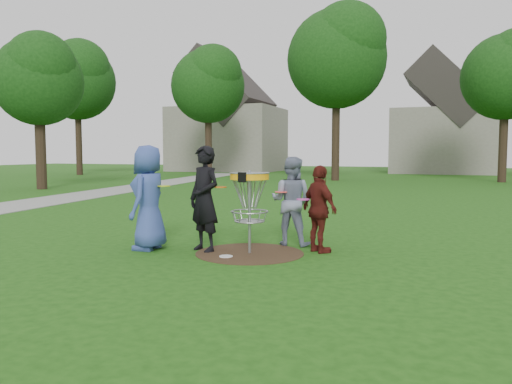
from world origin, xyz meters
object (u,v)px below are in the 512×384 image
(player_black, at_px, (204,199))
(disc_golf_basket, at_px, (250,192))
(player_blue, at_px, (149,197))
(player_maroon, at_px, (320,209))
(player_grey, at_px, (291,201))

(player_black, xyz_separation_m, disc_golf_basket, (0.79, 0.07, 0.13))
(disc_golf_basket, bearing_deg, player_black, -175.04)
(player_blue, relative_size, disc_golf_basket, 1.30)
(player_black, relative_size, disc_golf_basket, 1.29)
(player_black, xyz_separation_m, player_maroon, (1.85, 0.56, -0.16))
(player_grey, bearing_deg, player_blue, 33.38)
(player_blue, distance_m, disc_golf_basket, 1.78)
(player_blue, height_order, disc_golf_basket, player_blue)
(player_black, bearing_deg, player_blue, -143.08)
(player_grey, xyz_separation_m, player_maroon, (0.64, -0.49, -0.07))
(player_blue, height_order, player_black, player_blue)
(player_blue, xyz_separation_m, disc_golf_basket, (1.75, 0.28, 0.12))
(player_blue, distance_m, player_black, 0.98)
(player_maroon, bearing_deg, disc_golf_basket, 65.38)
(player_maroon, distance_m, disc_golf_basket, 1.20)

